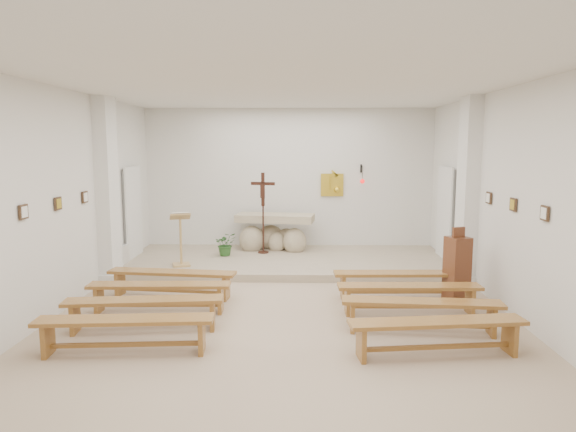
{
  "coord_description": "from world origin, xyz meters",
  "views": [
    {
      "loc": [
        0.22,
        -7.55,
        2.6
      ],
      "look_at": [
        0.04,
        1.6,
        1.34
      ],
      "focal_mm": 32.0,
      "sensor_mm": 36.0,
      "label": 1
    }
  ],
  "objects_px": {
    "crucifix_stand": "(263,207)",
    "bench_right_second": "(409,292)",
    "donation_pedestal": "(457,269)",
    "bench_right_fourth": "(437,329)",
    "altar": "(274,235)",
    "bench_right_front": "(399,279)",
    "bench_left_front": "(172,278)",
    "lectern": "(181,239)",
    "bench_left_fourth": "(125,327)",
    "bench_left_second": "(160,291)",
    "bench_left_third": "(144,307)",
    "bench_right_third": "(421,309)"
  },
  "relations": [
    {
      "from": "donation_pedestal",
      "to": "bench_left_fourth",
      "type": "height_order",
      "value": "donation_pedestal"
    },
    {
      "from": "bench_left_fourth",
      "to": "crucifix_stand",
      "type": "bearing_deg",
      "value": 71.83
    },
    {
      "from": "altar",
      "to": "bench_right_front",
      "type": "bearing_deg",
      "value": -47.84
    },
    {
      "from": "donation_pedestal",
      "to": "bench_right_front",
      "type": "xyz_separation_m",
      "value": [
        -0.95,
        0.1,
        -0.21
      ]
    },
    {
      "from": "altar",
      "to": "bench_right_second",
      "type": "height_order",
      "value": "altar"
    },
    {
      "from": "donation_pedestal",
      "to": "bench_right_front",
      "type": "distance_m",
      "value": 0.97
    },
    {
      "from": "bench_left_third",
      "to": "bench_right_third",
      "type": "xyz_separation_m",
      "value": [
        3.89,
        0.0,
        0.0
      ]
    },
    {
      "from": "bench_right_front",
      "to": "bench_left_second",
      "type": "bearing_deg",
      "value": -169.79
    },
    {
      "from": "bench_left_third",
      "to": "crucifix_stand",
      "type": "bearing_deg",
      "value": 67.6
    },
    {
      "from": "crucifix_stand",
      "to": "bench_right_second",
      "type": "height_order",
      "value": "crucifix_stand"
    },
    {
      "from": "altar",
      "to": "bench_left_front",
      "type": "xyz_separation_m",
      "value": [
        -1.6,
        -3.41,
        -0.16
      ]
    },
    {
      "from": "donation_pedestal",
      "to": "bench_right_fourth",
      "type": "height_order",
      "value": "donation_pedestal"
    },
    {
      "from": "crucifix_stand",
      "to": "bench_left_second",
      "type": "bearing_deg",
      "value": -97.48
    },
    {
      "from": "bench_left_front",
      "to": "bench_left_third",
      "type": "distance_m",
      "value": 1.62
    },
    {
      "from": "bench_left_second",
      "to": "bench_left_third",
      "type": "xyz_separation_m",
      "value": [
        0.0,
        -0.81,
        0.0
      ]
    },
    {
      "from": "lectern",
      "to": "bench_left_front",
      "type": "relative_size",
      "value": 0.51
    },
    {
      "from": "bench_left_fourth",
      "to": "altar",
      "type": "bearing_deg",
      "value": 70.55
    },
    {
      "from": "lectern",
      "to": "bench_right_third",
      "type": "height_order",
      "value": "lectern"
    },
    {
      "from": "altar",
      "to": "lectern",
      "type": "height_order",
      "value": "lectern"
    },
    {
      "from": "bench_left_third",
      "to": "lectern",
      "type": "bearing_deg",
      "value": 88.01
    },
    {
      "from": "bench_left_fourth",
      "to": "bench_right_fourth",
      "type": "xyz_separation_m",
      "value": [
        3.89,
        0.0,
        0.0
      ]
    },
    {
      "from": "lectern",
      "to": "bench_right_fourth",
      "type": "height_order",
      "value": "lectern"
    },
    {
      "from": "altar",
      "to": "lectern",
      "type": "distance_m",
      "value": 2.5
    },
    {
      "from": "lectern",
      "to": "bench_left_second",
      "type": "bearing_deg",
      "value": -101.97
    },
    {
      "from": "bench_right_fourth",
      "to": "altar",
      "type": "bearing_deg",
      "value": 104.78
    },
    {
      "from": "bench_right_second",
      "to": "bench_left_fourth",
      "type": "height_order",
      "value": "same"
    },
    {
      "from": "lectern",
      "to": "bench_left_fourth",
      "type": "height_order",
      "value": "lectern"
    },
    {
      "from": "donation_pedestal",
      "to": "bench_right_second",
      "type": "xyz_separation_m",
      "value": [
        -0.95,
        -0.71,
        -0.21
      ]
    },
    {
      "from": "altar",
      "to": "bench_right_third",
      "type": "relative_size",
      "value": 0.85
    },
    {
      "from": "bench_left_third",
      "to": "bench_right_third",
      "type": "distance_m",
      "value": 3.89
    },
    {
      "from": "bench_left_front",
      "to": "bench_right_third",
      "type": "bearing_deg",
      "value": -16.1
    },
    {
      "from": "altar",
      "to": "bench_left_third",
      "type": "distance_m",
      "value": 5.28
    },
    {
      "from": "lectern",
      "to": "bench_right_second",
      "type": "bearing_deg",
      "value": -48.76
    },
    {
      "from": "lectern",
      "to": "donation_pedestal",
      "type": "height_order",
      "value": "lectern"
    },
    {
      "from": "bench_right_front",
      "to": "bench_right_fourth",
      "type": "xyz_separation_m",
      "value": [
        0.0,
        -2.43,
        0.0
      ]
    },
    {
      "from": "bench_right_front",
      "to": "bench_right_third",
      "type": "height_order",
      "value": "same"
    },
    {
      "from": "crucifix_stand",
      "to": "bench_left_front",
      "type": "relative_size",
      "value": 0.83
    },
    {
      "from": "altar",
      "to": "donation_pedestal",
      "type": "relative_size",
      "value": 1.5
    },
    {
      "from": "crucifix_stand",
      "to": "bench_right_second",
      "type": "xyz_separation_m",
      "value": [
        2.52,
        -3.83,
        -0.87
      ]
    },
    {
      "from": "bench_right_front",
      "to": "bench_right_fourth",
      "type": "relative_size",
      "value": 0.99
    },
    {
      "from": "bench_left_front",
      "to": "bench_right_third",
      "type": "distance_m",
      "value": 4.21
    },
    {
      "from": "crucifix_stand",
      "to": "bench_right_third",
      "type": "bearing_deg",
      "value": -49.32
    },
    {
      "from": "altar",
      "to": "bench_right_front",
      "type": "xyz_separation_m",
      "value": [
        2.29,
        -3.41,
        -0.16
      ]
    },
    {
      "from": "crucifix_stand",
      "to": "altar",
      "type": "bearing_deg",
      "value": 70.64
    },
    {
      "from": "bench_right_second",
      "to": "bench_right_third",
      "type": "xyz_separation_m",
      "value": [
        0.0,
        -0.81,
        0.0
      ]
    },
    {
      "from": "altar",
      "to": "lectern",
      "type": "bearing_deg",
      "value": -129.11
    },
    {
      "from": "donation_pedestal",
      "to": "bench_left_fourth",
      "type": "distance_m",
      "value": 5.37
    },
    {
      "from": "donation_pedestal",
      "to": "bench_left_third",
      "type": "height_order",
      "value": "donation_pedestal"
    },
    {
      "from": "bench_left_front",
      "to": "bench_left_fourth",
      "type": "distance_m",
      "value": 2.43
    },
    {
      "from": "altar",
      "to": "crucifix_stand",
      "type": "relative_size",
      "value": 1.02
    }
  ]
}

